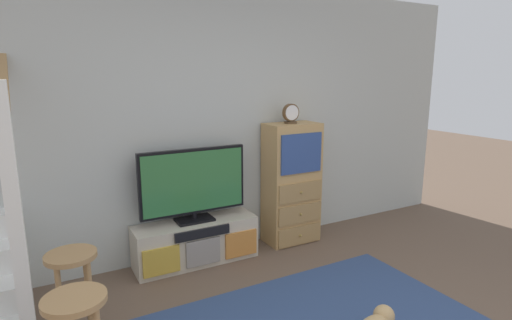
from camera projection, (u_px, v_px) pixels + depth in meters
The scene contains 6 objects.
back_wall at pixel (211, 122), 4.16m from camera, with size 6.40×0.12×2.70m, color #B2B7B2.
media_console at pixel (196, 242), 4.03m from camera, with size 1.20×0.38×0.42m.
television at pixel (193, 183), 3.93m from camera, with size 1.05×0.22×0.72m.
side_cabinet at pixel (292, 184), 4.47m from camera, with size 0.58×0.38×1.32m.
desk_clock at pixel (291, 114), 4.28m from camera, with size 0.18×0.08×0.21m.
bar_stool_far at pixel (73, 275), 2.80m from camera, with size 0.34×0.34×0.64m.
Camera 1 is at (-1.60, -1.40, 1.83)m, focal length 28.80 mm.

